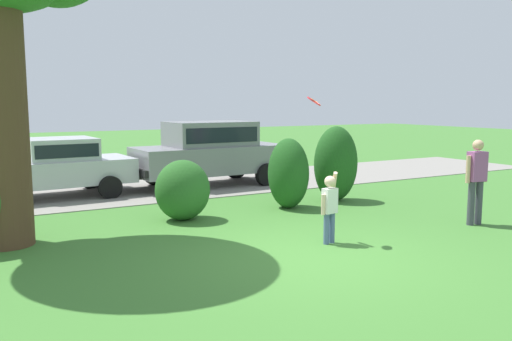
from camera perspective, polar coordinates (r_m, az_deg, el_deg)
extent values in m
plane|color=#3D752D|center=(8.59, 6.33, -9.39)|extent=(80.00, 80.00, 0.00)
cube|color=gray|center=(15.39, -10.69, -1.93)|extent=(28.00, 4.40, 0.02)
cylinder|color=#513823|center=(9.91, -26.19, 5.08)|extent=(0.91, 0.91, 4.41)
ellipsoid|color=#286023|center=(11.15, -8.01, -2.13)|extent=(1.18, 1.05, 1.28)
ellipsoid|color=#1E511C|center=(12.28, 3.56, -0.32)|extent=(0.93, 1.06, 1.65)
ellipsoid|color=#1E511C|center=(13.32, 8.70, 0.74)|extent=(1.17, 0.95, 1.89)
cube|color=silver|center=(14.58, -21.68, -0.18)|extent=(4.30, 2.08, 0.64)
cube|color=silver|center=(14.58, -20.58, 2.24)|extent=(1.77, 1.72, 0.56)
cube|color=black|center=(14.58, -20.58, 2.24)|extent=(1.64, 1.73, 0.34)
cylinder|color=black|center=(14.04, -15.64, -1.78)|extent=(0.61, 0.25, 0.60)
cylinder|color=black|center=(15.83, -17.65, -0.83)|extent=(0.61, 0.25, 0.60)
cube|color=black|center=(15.15, -13.69, -0.21)|extent=(0.22, 1.75, 0.20)
cube|color=gray|center=(15.66, -4.99, 1.24)|extent=(4.57, 2.01, 0.80)
cube|color=gray|center=(15.59, -5.03, 4.02)|extent=(2.54, 1.71, 0.72)
cube|color=black|center=(15.59, -5.03, 4.02)|extent=(2.34, 1.73, 0.43)
cylinder|color=black|center=(14.29, -8.29, -1.26)|extent=(0.69, 0.25, 0.68)
cylinder|color=black|center=(16.02, -10.95, -0.38)|extent=(0.69, 0.25, 0.68)
cylinder|color=black|center=(15.58, 1.17, -0.46)|extent=(0.69, 0.25, 0.68)
cylinder|color=black|center=(17.18, -2.22, 0.27)|extent=(0.69, 0.25, 0.68)
cube|color=black|center=(14.81, -12.94, -0.05)|extent=(0.19, 1.75, 0.20)
cube|color=black|center=(16.82, 2.01, 1.01)|extent=(0.19, 1.75, 0.20)
cylinder|color=#4C608C|center=(9.31, 7.69, -6.33)|extent=(0.10, 0.10, 0.55)
cylinder|color=#4C608C|center=(9.41, 8.29, -6.19)|extent=(0.10, 0.10, 0.55)
cube|color=white|center=(9.26, 8.05, -3.28)|extent=(0.28, 0.20, 0.44)
sphere|color=beige|center=(9.20, 8.09, -1.20)|extent=(0.20, 0.20, 0.20)
cylinder|color=beige|center=(9.35, 8.55, -1.19)|extent=(0.18, 0.26, 0.39)
cylinder|color=beige|center=(9.15, 7.34, -3.71)|extent=(0.07, 0.07, 0.36)
cylinder|color=red|center=(9.30, 6.34, 7.52)|extent=(0.30, 0.27, 0.23)
cylinder|color=orange|center=(9.30, 6.34, 7.55)|extent=(0.17, 0.15, 0.14)
cylinder|color=#3F3F4C|center=(11.47, 22.42, -3.32)|extent=(0.14, 0.14, 0.90)
cylinder|color=#3F3F4C|center=(11.61, 23.14, -3.24)|extent=(0.14, 0.14, 0.90)
cube|color=#994C8C|center=(11.43, 22.98, 0.42)|extent=(0.39, 0.27, 0.60)
sphere|color=tan|center=(11.39, 23.08, 2.56)|extent=(0.22, 0.22, 0.22)
cylinder|color=tan|center=(11.29, 22.16, 0.12)|extent=(0.09, 0.09, 0.55)
cylinder|color=tan|center=(11.59, 23.75, 0.22)|extent=(0.09, 0.09, 0.55)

